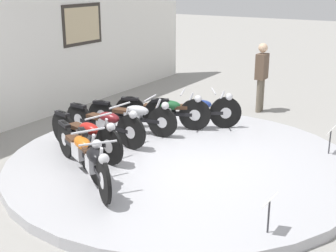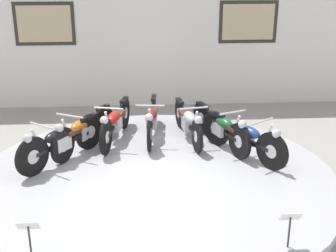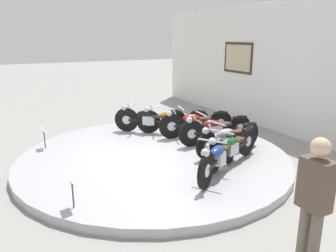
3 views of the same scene
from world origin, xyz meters
TOP-DOWN VIEW (x-y plane):
  - ground_plane at (0.00, 0.00)m, footprint 60.00×60.00m
  - display_platform at (0.00, 0.00)m, footprint 5.99×5.99m
  - back_wall at (0.00, 4.31)m, footprint 14.00×0.22m
  - motorcycle_black at (-1.60, 0.60)m, footprint 1.27×1.64m
  - motorcycle_orange at (-1.28, 1.13)m, footprint 0.96×1.79m
  - motorcycle_red at (-0.71, 1.51)m, footprint 0.61×1.97m
  - motorcycle_maroon at (-0.00, 1.64)m, footprint 0.54×1.99m
  - motorcycle_silver at (0.70, 1.50)m, footprint 0.54×1.94m
  - motorcycle_green at (1.27, 1.13)m, footprint 0.80×1.88m
  - motorcycle_blue at (1.60, 0.59)m, footprint 1.18×1.69m
  - info_placard_front_left at (-1.58, -2.13)m, footprint 0.26×0.11m
  - info_placard_front_centre at (1.58, -2.13)m, footprint 0.26×0.11m
  - visitor_standing at (4.08, 0.11)m, footprint 0.36×0.22m

SIDE VIEW (x-z plane):
  - ground_plane at x=0.00m, z-range 0.00..0.00m
  - display_platform at x=0.00m, z-range 0.00..0.16m
  - info_placard_front_left at x=-1.58m, z-range 0.27..0.79m
  - info_placard_front_centre at x=1.58m, z-range 0.27..0.79m
  - motorcycle_silver at x=0.70m, z-range 0.15..0.92m
  - motorcycle_orange at x=-1.28m, z-range 0.15..0.95m
  - motorcycle_maroon at x=0.00m, z-range 0.15..0.95m
  - motorcycle_green at x=1.27m, z-range 0.15..0.96m
  - motorcycle_red at x=-0.71m, z-range 0.15..0.96m
  - motorcycle_blue at x=1.60m, z-range 0.15..0.96m
  - motorcycle_black at x=-1.60m, z-range 0.16..0.97m
  - visitor_standing at x=4.08m, z-range 0.11..1.78m
  - back_wall at x=0.00m, z-range 0.00..3.70m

